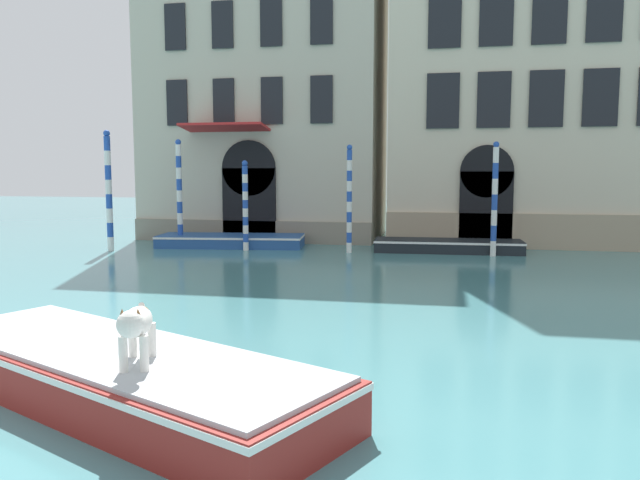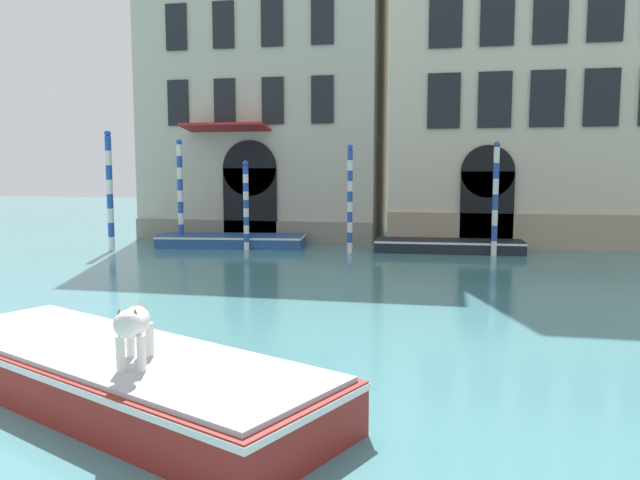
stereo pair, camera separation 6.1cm
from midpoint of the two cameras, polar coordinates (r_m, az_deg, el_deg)
The scene contains 11 objects.
palazzo_left at distance 29.80m, azimuth -4.87°, elevation 15.49°, with size 10.46×7.40×15.61m.
palazzo_right at distance 29.16m, azimuth 19.30°, elevation 18.50°, with size 11.99×6.13×18.74m.
boat_foreground at distance 8.95m, azimuth -18.16°, elevation -11.47°, with size 6.96×4.72×0.71m.
dog_on_deck at distance 7.90m, azimuth -16.68°, elevation -7.40°, with size 0.59×1.15×0.79m.
boat_moored_near_palazzo at distance 25.29m, azimuth -8.21°, elevation -0.04°, with size 5.98×2.59×0.48m.
boat_moored_far at distance 23.89m, azimuth 11.54°, elevation -0.50°, with size 5.53×1.72×0.47m.
mooring_pole_0 at distance 23.12m, azimuth 2.62°, elevation 3.79°, with size 0.20×0.20×4.00m.
mooring_pole_1 at distance 24.90m, azimuth -18.82°, elevation 4.30°, with size 0.24×0.24×4.56m.
mooring_pole_2 at distance 25.54m, azimuth -12.80°, elevation 4.21°, with size 0.23×0.23×4.28m.
mooring_pole_3 at distance 23.97m, azimuth -6.92°, elevation 3.18°, with size 0.22×0.22×3.44m.
mooring_pole_4 at distance 22.97m, azimuth 15.60°, elevation 3.64°, with size 0.21×0.21×4.07m.
Camera 1 is at (8.04, -4.20, 3.08)m, focal length 35.00 mm.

